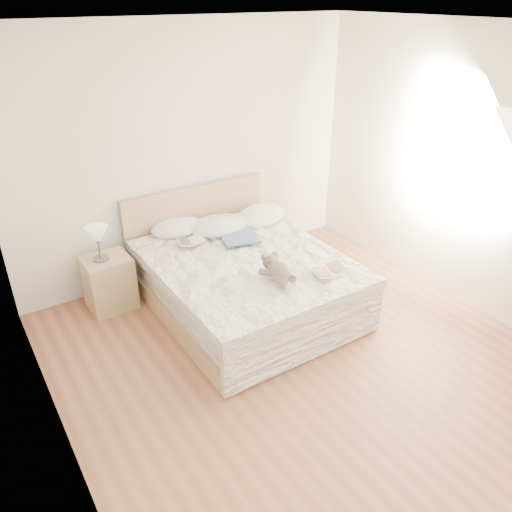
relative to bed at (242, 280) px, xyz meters
name	(u,v)px	position (x,y,z in m)	size (l,w,h in m)	color
floor	(315,369)	(0.00, -1.19, -0.31)	(4.00, 4.50, 0.00)	brown
ceiling	(340,28)	(0.00, -1.19, 2.39)	(4.00, 4.50, 0.00)	white
wall_back	(190,154)	(0.00, 1.06, 1.04)	(4.00, 0.02, 2.70)	silver
wall_left	(44,311)	(-2.00, -1.19, 1.04)	(0.02, 4.50, 2.70)	silver
wall_right	(490,178)	(2.00, -1.19, 1.04)	(0.02, 4.50, 2.70)	silver
window	(464,160)	(1.99, -0.89, 1.14)	(0.02, 1.30, 1.10)	white
bed	(242,280)	(0.00, 0.00, 0.00)	(1.72, 2.14, 1.00)	tan
nightstand	(109,283)	(-1.14, 0.73, -0.03)	(0.45, 0.40, 0.56)	tan
table_lamp	(98,236)	(-1.18, 0.72, 0.51)	(0.23, 0.23, 0.35)	#48443F
pillow_left	(178,228)	(-0.30, 0.83, 0.33)	(0.58, 0.41, 0.18)	white
pillow_middle	(218,226)	(0.09, 0.63, 0.33)	(0.67, 0.47, 0.20)	silver
pillow_right	(260,216)	(0.63, 0.62, 0.33)	(0.65, 0.46, 0.20)	white
blouse	(238,233)	(0.17, 0.37, 0.32)	(0.59, 0.63, 0.02)	#3B4C69
photo_book	(191,241)	(-0.32, 0.47, 0.32)	(0.28, 0.19, 0.02)	silver
childrens_book	(329,271)	(0.47, -0.76, 0.32)	(0.34, 0.23, 0.02)	#F2E6C0
teddy_bear	(279,278)	(-0.01, -0.64, 0.34)	(0.25, 0.35, 0.18)	#655D4D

